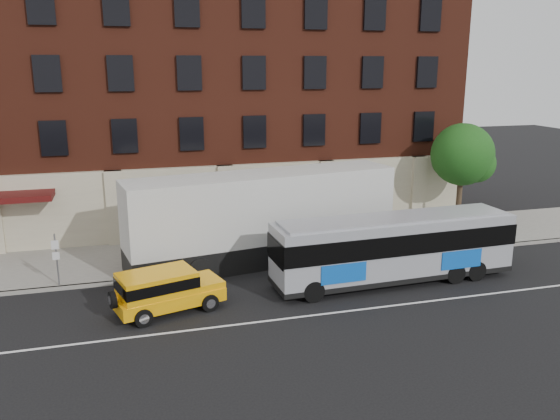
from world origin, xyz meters
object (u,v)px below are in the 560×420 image
object	(u,v)px
sign_pole	(56,257)
shipping_container	(263,218)
city_bus	(394,246)
yellow_suv	(164,289)
street_tree	(463,157)

from	to	relation	value
sign_pole	shipping_container	distance (m)	9.65
sign_pole	city_bus	xyz separation A→B (m)	(14.55, -3.18, 0.24)
city_bus	yellow_suv	world-z (taller)	city_bus
yellow_suv	city_bus	bearing A→B (deg)	3.06
city_bus	street_tree	bearing A→B (deg)	40.99
city_bus	shipping_container	world-z (taller)	shipping_container
street_tree	shipping_container	distance (m)	12.87
street_tree	yellow_suv	bearing A→B (deg)	-158.30
street_tree	city_bus	size ratio (longest dim) A/B	0.55
city_bus	sign_pole	bearing A→B (deg)	167.68
shipping_container	street_tree	bearing A→B (deg)	10.17
shipping_container	city_bus	bearing A→B (deg)	-40.57
sign_pole	yellow_suv	bearing A→B (deg)	-40.91
street_tree	city_bus	distance (m)	10.30
street_tree	city_bus	xyz separation A→B (m)	(-7.49, -6.51, -2.72)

